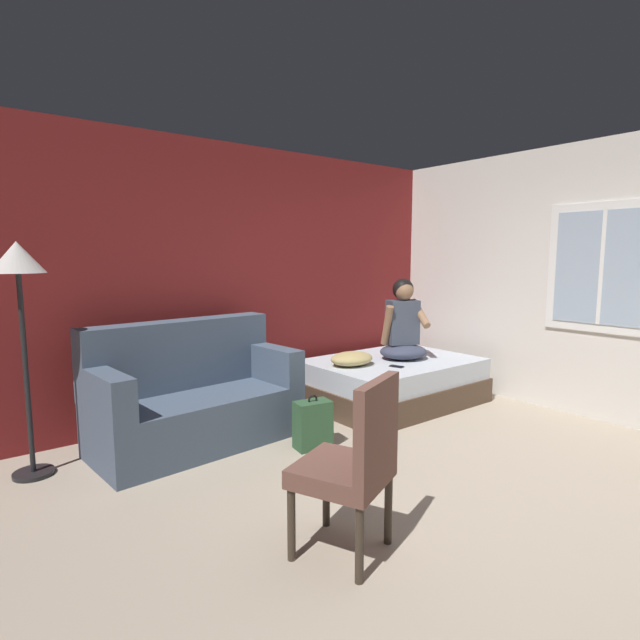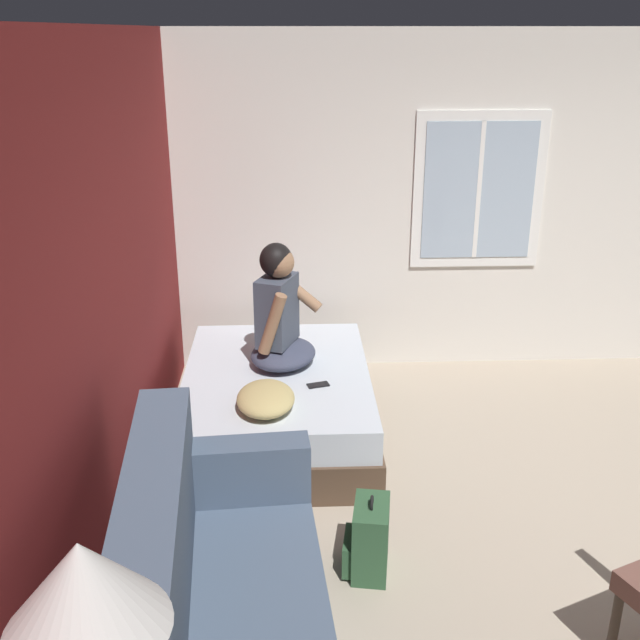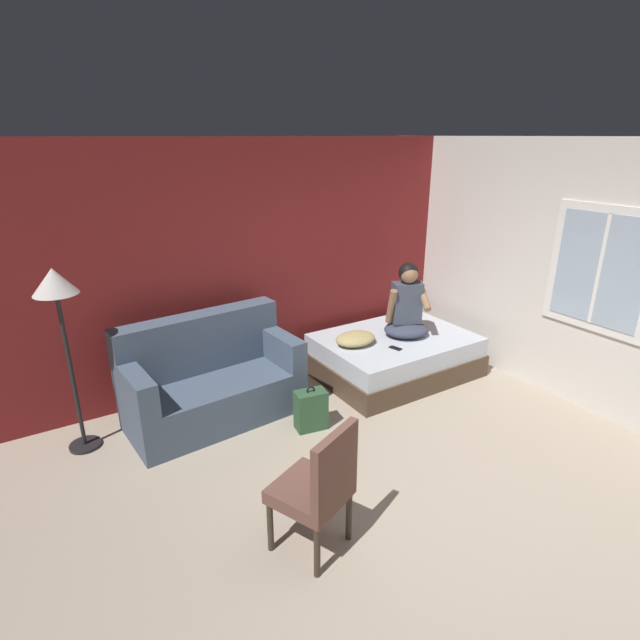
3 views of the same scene
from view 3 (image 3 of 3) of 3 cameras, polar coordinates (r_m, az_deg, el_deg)
name	(u,v)px [view 3 (image 3 of 3)]	position (r m, az deg, el deg)	size (l,w,h in m)	color
ground_plane	(429,514)	(4.16, 12.37, -20.85)	(40.00, 40.00, 0.00)	tan
wall_back_accent	(258,263)	(5.71, -7.12, 6.44)	(9.98, 0.16, 2.70)	maroon
bed	(394,355)	(6.05, 8.50, -4.00)	(1.81, 1.31, 0.48)	#4C3828
couch	(211,381)	(5.16, -12.32, -6.82)	(1.76, 0.95, 1.04)	#47566B
side_chair	(318,485)	(3.48, -0.18, -18.38)	(0.60, 0.60, 0.98)	#382D23
person_seated	(407,307)	(5.88, 9.89, 1.50)	(0.65, 0.60, 0.88)	#383D51
backpack	(310,410)	(4.94, -1.10, -10.26)	(0.33, 0.27, 0.46)	#2D5133
throw_pillow	(355,339)	(5.65, 4.07, -2.13)	(0.48, 0.36, 0.14)	tan
cell_phone	(396,348)	(5.62, 8.63, -3.20)	(0.07, 0.14, 0.01)	black
floor_lamp	(57,300)	(4.67, -27.81, 2.04)	(0.36, 0.36, 1.70)	black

